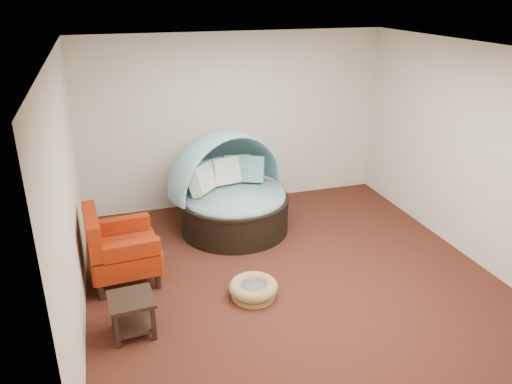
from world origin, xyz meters
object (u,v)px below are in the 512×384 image
object	(u,v)px
canopy_daybed	(230,185)
side_table	(132,310)
red_armchair	(118,249)
pet_basket	(253,289)

from	to	relation	value
canopy_daybed	side_table	bearing A→B (deg)	-146.11
red_armchair	side_table	bearing A→B (deg)	-90.60
pet_basket	side_table	xyz separation A→B (m)	(-1.41, -0.26, 0.18)
pet_basket	red_armchair	bearing A→B (deg)	150.49
canopy_daybed	side_table	world-z (taller)	canopy_daybed
canopy_daybed	pet_basket	distance (m)	1.98
canopy_daybed	red_armchair	world-z (taller)	canopy_daybed
pet_basket	red_armchair	world-z (taller)	red_armchair
canopy_daybed	red_armchair	distance (m)	2.00
pet_basket	red_armchair	xyz separation A→B (m)	(-1.48, 0.84, 0.35)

